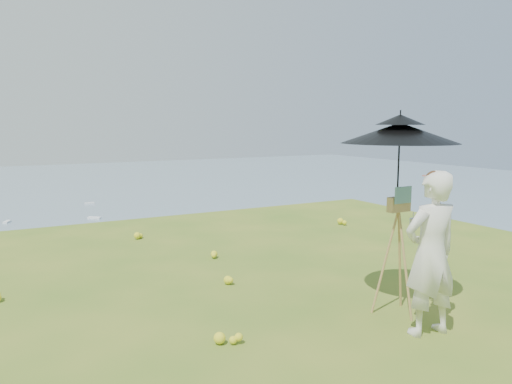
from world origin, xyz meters
TOP-DOWN VIEW (x-y plane):
  - ground at (0.00, 0.00)m, footprint 14.00×14.00m
  - shoreline_tier at (0.00, 75.00)m, footprint 170.00×28.00m
  - slope_trees at (0.00, 35.00)m, footprint 110.00×50.00m
  - harbor_town at (0.00, 75.00)m, footprint 110.00×22.00m
  - wildflowers at (0.00, 0.25)m, footprint 10.00×10.50m
  - painter at (1.53, -0.89)m, footprint 0.68×0.48m
  - field_easel at (1.65, -0.29)m, footprint 0.59×0.59m
  - sun_umbrella at (1.65, -0.26)m, footprint 1.45×1.45m
  - painter_cap at (1.53, -0.89)m, footprint 0.20×0.24m

SIDE VIEW (x-z plane):
  - shoreline_tier at x=0.00m, z-range -40.00..-32.00m
  - harbor_town at x=0.00m, z-range -32.00..-27.00m
  - slope_trees at x=0.00m, z-range -18.00..-12.00m
  - ground at x=0.00m, z-range 0.00..0.00m
  - wildflowers at x=0.00m, z-range 0.00..0.12m
  - field_easel at x=1.65m, z-range 0.00..1.52m
  - painter at x=1.53m, z-range 0.00..1.76m
  - painter_cap at x=1.53m, z-range 1.66..1.76m
  - sun_umbrella at x=1.65m, z-range 1.25..2.38m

